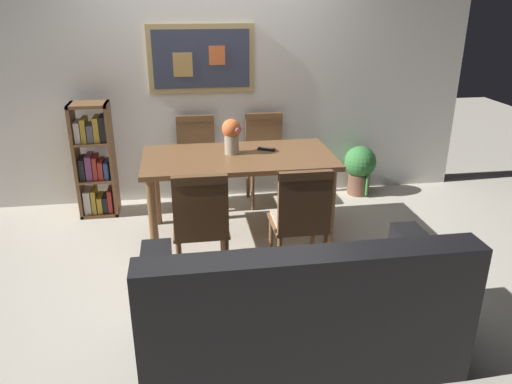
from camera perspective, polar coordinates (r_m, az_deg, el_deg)
The scene contains 12 objects.
ground_plane at distance 4.18m, azimuth -2.44°, elevation -7.34°, with size 12.00×12.00×0.00m, color beige.
wall_back_with_painting at distance 5.11m, azimuth -4.54°, elevation 13.51°, with size 5.20×0.14×2.60m.
dining_table at distance 4.28m, azimuth -2.02°, elevation 2.99°, with size 1.63×0.85×0.75m.
dining_chair_far_left at distance 5.03m, azimuth -6.82°, elevation 4.32°, with size 0.40×0.41×0.91m.
dining_chair_near_right at distance 3.63m, azimuth 5.16°, elevation -2.67°, with size 0.40×0.41×0.91m.
dining_chair_far_right at distance 5.10m, azimuth 1.09°, elevation 4.72°, with size 0.40×0.41×0.91m.
dining_chair_near_left at distance 3.56m, azimuth -6.36°, elevation -3.25°, with size 0.40×0.41×0.91m.
leather_couch at distance 2.98m, azimuth 4.85°, elevation -13.63°, with size 1.80×0.84×0.84m.
bookshelf at distance 5.01m, azimuth -18.01°, elevation 3.20°, with size 0.36×0.28×1.10m.
potted_ivy at distance 5.45m, azimuth 11.83°, elevation 2.78°, with size 0.34×0.34×0.53m.
flower_vase at distance 4.27m, azimuth -2.81°, elevation 6.68°, with size 0.18×0.16×0.30m.
tv_remote at distance 4.40m, azimuth 1.22°, elevation 4.96°, with size 0.16×0.12×0.02m.
Camera 1 is at (-0.38, -3.63, 2.04)m, focal length 34.82 mm.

